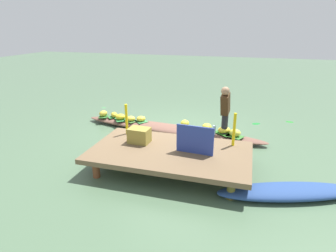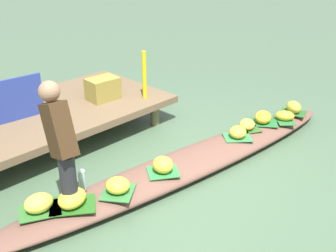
% 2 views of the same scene
% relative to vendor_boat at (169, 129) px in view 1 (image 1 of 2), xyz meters
% --- Properties ---
extents(canal_water, '(40.00, 40.00, 0.00)m').
position_rel_vendor_boat_xyz_m(canal_water, '(0.00, 0.00, -0.10)').
color(canal_water, '#4A664A').
rests_on(canal_water, ground).
extents(dock_platform, '(3.20, 1.80, 0.42)m').
position_rel_vendor_boat_xyz_m(dock_platform, '(-0.58, 1.98, 0.26)').
color(dock_platform, brown).
rests_on(dock_platform, ground).
extents(vendor_boat, '(5.27, 1.26, 0.20)m').
position_rel_vendor_boat_xyz_m(vendor_boat, '(0.00, 0.00, 0.00)').
color(vendor_boat, brown).
rests_on(vendor_boat, ground).
extents(moored_boat, '(2.51, 1.31, 0.20)m').
position_rel_vendor_boat_xyz_m(moored_boat, '(-2.80, 2.38, 0.00)').
color(moored_boat, navy).
rests_on(moored_boat, ground).
extents(leaf_mat_0, '(0.48, 0.43, 0.01)m').
position_rel_vendor_boat_xyz_m(leaf_mat_0, '(-1.77, 0.30, 0.10)').
color(leaf_mat_0, '#35712D').
rests_on(leaf_mat_0, vendor_boat).
extents(banana_bunch_0, '(0.31, 0.26, 0.18)m').
position_rel_vendor_boat_xyz_m(banana_bunch_0, '(-1.77, 0.30, 0.19)').
color(banana_bunch_0, '#E5E04A').
rests_on(banana_bunch_0, vendor_boat).
extents(leaf_mat_1, '(0.43, 0.40, 0.01)m').
position_rel_vendor_boat_xyz_m(leaf_mat_1, '(1.16, -0.07, 0.10)').
color(leaf_mat_1, '#345F28').
rests_on(leaf_mat_1, vendor_boat).
extents(banana_bunch_1, '(0.30, 0.28, 0.14)m').
position_rel_vendor_boat_xyz_m(banana_bunch_1, '(1.16, -0.07, 0.17)').
color(banana_bunch_1, yellow).
rests_on(banana_bunch_1, vendor_boat).
extents(leaf_mat_2, '(0.34, 0.42, 0.01)m').
position_rel_vendor_boat_xyz_m(leaf_mat_2, '(2.13, -0.23, 0.10)').
color(leaf_mat_2, '#295D26').
rests_on(leaf_mat_2, vendor_boat).
extents(banana_bunch_2, '(0.28, 0.31, 0.18)m').
position_rel_vendor_boat_xyz_m(banana_bunch_2, '(2.13, -0.23, 0.19)').
color(banana_bunch_2, gold).
rests_on(banana_bunch_2, vendor_boat).
extents(leaf_mat_3, '(0.47, 0.46, 0.01)m').
position_rel_vendor_boat_xyz_m(leaf_mat_3, '(-1.03, 0.01, 0.10)').
color(leaf_mat_3, '#337539').
rests_on(leaf_mat_3, vendor_boat).
extents(banana_bunch_3, '(0.34, 0.34, 0.16)m').
position_rel_vendor_boat_xyz_m(banana_bunch_3, '(-1.03, 0.01, 0.18)').
color(banana_bunch_3, yellow).
rests_on(banana_bunch_3, vendor_boat).
extents(leaf_mat_4, '(0.45, 0.43, 0.01)m').
position_rel_vendor_boat_xyz_m(leaf_mat_4, '(-0.43, -0.04, 0.10)').
color(leaf_mat_4, '#318342').
rests_on(leaf_mat_4, vendor_boat).
extents(banana_bunch_4, '(0.26, 0.27, 0.19)m').
position_rel_vendor_boat_xyz_m(banana_bunch_4, '(-0.43, -0.04, 0.20)').
color(banana_bunch_4, yellow).
rests_on(banana_bunch_4, vendor_boat).
extents(leaf_mat_5, '(0.46, 0.45, 0.01)m').
position_rel_vendor_boat_xyz_m(leaf_mat_5, '(0.87, -0.12, 0.10)').
color(leaf_mat_5, '#357D44').
rests_on(leaf_mat_5, vendor_boat).
extents(banana_bunch_5, '(0.33, 0.32, 0.15)m').
position_rel_vendor_boat_xyz_m(banana_bunch_5, '(0.87, -0.12, 0.18)').
color(banana_bunch_5, yellow).
rests_on(banana_bunch_5, vendor_boat).
extents(leaf_mat_6, '(0.55, 0.52, 0.01)m').
position_rel_vendor_boat_xyz_m(leaf_mat_6, '(-1.49, 0.15, 0.10)').
color(leaf_mat_6, '#26611D').
rests_on(leaf_mat_6, vendor_boat).
extents(banana_bunch_6, '(0.39, 0.35, 0.17)m').
position_rel_vendor_boat_xyz_m(banana_bunch_6, '(-1.49, 0.15, 0.19)').
color(banana_bunch_6, yellow).
rests_on(banana_bunch_6, vendor_boat).
extents(leaf_mat_7, '(0.48, 0.50, 0.01)m').
position_rel_vendor_boat_xyz_m(leaf_mat_7, '(1.50, -0.10, 0.10)').
color(leaf_mat_7, '#266D33').
rests_on(leaf_mat_7, vendor_boat).
extents(banana_bunch_7, '(0.36, 0.33, 0.17)m').
position_rel_vendor_boat_xyz_m(banana_bunch_7, '(1.50, -0.10, 0.19)').
color(banana_bunch_7, yellow).
rests_on(banana_bunch_7, vendor_boat).
extents(leaf_mat_8, '(0.42, 0.43, 0.01)m').
position_rel_vendor_boat_xyz_m(leaf_mat_8, '(1.79, -0.29, 0.10)').
color(leaf_mat_8, '#2A6B32').
rests_on(leaf_mat_8, vendor_boat).
extents(banana_bunch_8, '(0.30, 0.32, 0.14)m').
position_rel_vendor_boat_xyz_m(banana_bunch_8, '(1.79, -0.29, 0.17)').
color(banana_bunch_8, gold).
rests_on(banana_bunch_8, vendor_boat).
extents(vendor_person, '(0.23, 0.45, 1.24)m').
position_rel_vendor_boat_xyz_m(vendor_person, '(-1.49, 0.25, 0.80)').
color(vendor_person, '#28282D').
rests_on(vendor_person, vendor_boat).
extents(water_bottle, '(0.07, 0.07, 0.23)m').
position_rel_vendor_boat_xyz_m(water_bottle, '(-1.26, 0.31, 0.21)').
color(water_bottle, silver).
rests_on(water_bottle, vendor_boat).
extents(market_banner, '(0.74, 0.09, 0.56)m').
position_rel_vendor_boat_xyz_m(market_banner, '(-1.08, 1.98, 0.60)').
color(market_banner, '#293B90').
rests_on(market_banner, dock_platform).
extents(railing_post_west, '(0.06, 0.06, 0.70)m').
position_rel_vendor_boat_xyz_m(railing_post_west, '(-1.78, 1.38, 0.67)').
color(railing_post_west, yellow).
rests_on(railing_post_west, dock_platform).
extents(railing_post_east, '(0.06, 0.06, 0.70)m').
position_rel_vendor_boat_xyz_m(railing_post_east, '(0.62, 1.38, 0.67)').
color(railing_post_east, yellow).
rests_on(railing_post_east, dock_platform).
extents(produce_crate, '(0.46, 0.35, 0.32)m').
position_rel_vendor_boat_xyz_m(produce_crate, '(0.15, 1.78, 0.48)').
color(produce_crate, olive).
rests_on(produce_crate, dock_platform).
extents(drifting_plant_0, '(0.31, 0.29, 0.01)m').
position_rel_vendor_boat_xyz_m(drifting_plant_0, '(-2.31, -1.41, -0.09)').
color(drifting_plant_0, '#19722A').
rests_on(drifting_plant_0, ground).
extents(drifting_plant_1, '(0.23, 0.15, 0.01)m').
position_rel_vendor_boat_xyz_m(drifting_plant_1, '(-3.29, -1.87, -0.09)').
color(drifting_plant_1, '#207D24').
rests_on(drifting_plant_1, ground).
extents(drifting_plant_2, '(0.20, 0.19, 0.01)m').
position_rel_vendor_boat_xyz_m(drifting_plant_2, '(2.92, -1.69, -0.09)').
color(drifting_plant_2, '#45844B').
rests_on(drifting_plant_2, ground).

